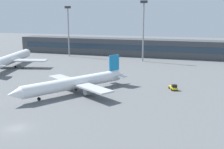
{
  "coord_description": "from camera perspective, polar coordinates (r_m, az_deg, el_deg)",
  "views": [
    {
      "loc": [
        33.5,
        -42.76,
        21.79
      ],
      "look_at": [
        6.76,
        40.0,
        3.0
      ],
      "focal_mm": 44.66,
      "sensor_mm": 36.0,
      "label": 1
    }
  ],
  "objects": [
    {
      "name": "airplane_mid",
      "position": [
        124.93,
        -20.01,
        3.0
      ],
      "size": [
        31.68,
        44.64,
        11.21
      ],
      "color": "white",
      "rests_on": "ground_plane"
    },
    {
      "name": "floodlight_tower_west",
      "position": [
        131.87,
        6.44,
        9.64
      ],
      "size": [
        3.2,
        0.8,
        28.07
      ],
      "color": "gray",
      "rests_on": "ground_plane"
    },
    {
      "name": "baggage_tug_yellow",
      "position": [
        84.1,
        12.46,
        -2.56
      ],
      "size": [
        2.97,
        3.89,
        1.75
      ],
      "color": "yellow",
      "rests_on": "ground_plane"
    },
    {
      "name": "floodlight_tower_east",
      "position": [
        149.58,
        -8.93,
        9.46
      ],
      "size": [
        3.2,
        0.8,
        26.05
      ],
      "color": "gray",
      "rests_on": "ground_plane"
    },
    {
      "name": "terminal_building",
      "position": [
        150.74,
        4.97,
        5.56
      ],
      "size": [
        134.7,
        12.13,
        9.0
      ],
      "color": "#3F4247",
      "rests_on": "ground_plane"
    },
    {
      "name": "airplane_near",
      "position": [
        79.06,
        -7.71,
        -1.75
      ],
      "size": [
        24.98,
        34.25,
        9.5
      ],
      "color": "white",
      "rests_on": "ground_plane"
    },
    {
      "name": "ground_plane",
      "position": [
        91.9,
        -4.01,
        -1.55
      ],
      "size": [
        400.0,
        400.0,
        0.0
      ],
      "primitive_type": "plane",
      "color": "slate"
    }
  ]
}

